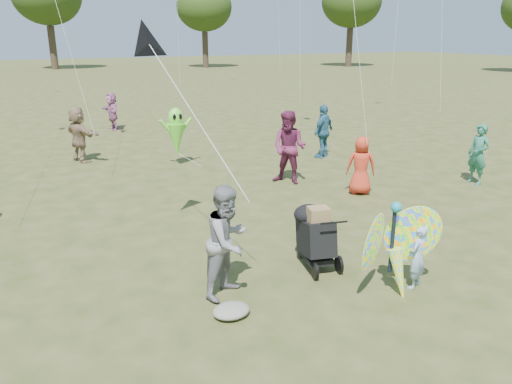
# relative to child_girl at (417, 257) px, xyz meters

# --- Properties ---
(ground) EXTENTS (160.00, 160.00, 0.00)m
(ground) POSITION_rel_child_girl_xyz_m (-1.34, 0.92, -0.52)
(ground) COLOR #51592B
(ground) RESTS_ON ground
(child_girl) EXTENTS (0.45, 0.38, 1.03)m
(child_girl) POSITION_rel_child_girl_xyz_m (0.00, 0.00, 0.00)
(child_girl) COLOR #94AFD2
(child_girl) RESTS_ON ground
(adult_man) EXTENTS (1.05, 0.99, 1.72)m
(adult_man) POSITION_rel_child_girl_xyz_m (-2.66, 1.14, 0.34)
(adult_man) COLOR gray
(adult_man) RESTS_ON ground
(grey_bag) EXTENTS (0.54, 0.44, 0.17)m
(grey_bag) POSITION_rel_child_girl_xyz_m (-2.90, 0.53, -0.43)
(grey_bag) COLOR gray
(grey_bag) RESTS_ON ground
(crowd_a) EXTENTS (0.84, 0.76, 1.43)m
(crowd_a) POSITION_rel_child_girl_xyz_m (2.26, 4.23, 0.20)
(crowd_a) COLOR red
(crowd_a) RESTS_ON ground
(crowd_c) EXTENTS (1.07, 0.80, 1.69)m
(crowd_c) POSITION_rel_child_girl_xyz_m (3.60, 7.80, 0.33)
(crowd_c) COLOR #306785
(crowd_c) RESTS_ON ground
(crowd_d) EXTENTS (1.05, 1.64, 1.69)m
(crowd_d) POSITION_rel_child_girl_xyz_m (-3.37, 10.76, 0.33)
(crowd_d) COLOR #93755A
(crowd_d) RESTS_ON ground
(crowd_e) EXTENTS (1.13, 1.18, 1.91)m
(crowd_e) POSITION_rel_child_girl_xyz_m (1.16, 5.81, 0.44)
(crowd_e) COLOR #692345
(crowd_e) RESTS_ON ground
(crowd_f) EXTENTS (0.40, 0.59, 1.58)m
(crowd_f) POSITION_rel_child_girl_xyz_m (5.54, 3.54, 0.27)
(crowd_f) COLOR #296F57
(crowd_f) RESTS_ON ground
(crowd_j) EXTENTS (0.61, 1.44, 1.51)m
(crowd_j) POSITION_rel_child_girl_xyz_m (-1.33, 15.81, 0.24)
(crowd_j) COLOR #A86092
(crowd_j) RESTS_ON ground
(jogging_stroller) EXTENTS (0.66, 1.11, 1.09)m
(jogging_stroller) POSITION_rel_child_girl_xyz_m (-1.00, 1.33, 0.10)
(jogging_stroller) COLOR black
(jogging_stroller) RESTS_ON ground
(butterfly_kite) EXTENTS (1.74, 0.75, 1.66)m
(butterfly_kite) POSITION_rel_child_girl_xyz_m (-0.44, 0.02, 0.20)
(butterfly_kite) COLOR red
(butterfly_kite) RESTS_ON ground
(delta_kite_rig) EXTENTS (1.20, 2.62, 2.66)m
(delta_kite_rig) POSITION_rel_child_girl_xyz_m (-3.00, 3.52, 3.09)
(delta_kite_rig) COLOR black
(delta_kite_rig) RESTS_ON ground
(alien_kite) EXTENTS (1.12, 0.69, 1.74)m
(alien_kite) POSITION_rel_child_girl_xyz_m (-0.88, 8.89, 0.45)
(alien_kite) COLOR #6AE836
(alien_kite) RESTS_ON ground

